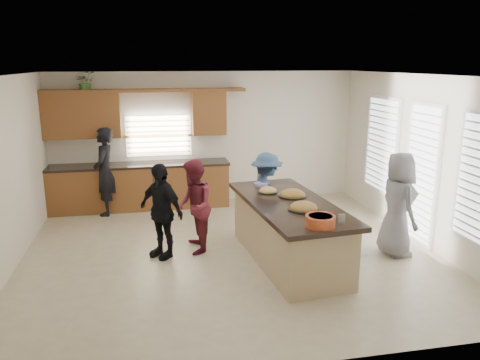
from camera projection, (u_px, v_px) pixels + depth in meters
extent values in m
plane|color=beige|center=(230.00, 252.00, 7.57)|extent=(6.50, 6.50, 0.00)
cube|color=silver|center=(206.00, 138.00, 10.08)|extent=(6.50, 0.02, 2.80)
cube|color=silver|center=(284.00, 237.00, 4.37)|extent=(6.50, 0.02, 2.80)
cube|color=silver|center=(4.00, 178.00, 6.62)|extent=(0.02, 6.00, 2.80)
cube|color=silver|center=(420.00, 160.00, 7.83)|extent=(0.02, 6.00, 2.80)
cube|color=white|center=(229.00, 75.00, 6.88)|extent=(6.50, 6.00, 0.02)
cube|color=brown|center=(141.00, 187.00, 9.75)|extent=(3.65, 0.62, 0.90)
cube|color=black|center=(139.00, 165.00, 9.64)|extent=(3.70, 0.65, 0.05)
cube|color=brown|center=(82.00, 116.00, 9.31)|extent=(1.50, 0.36, 0.90)
cube|color=brown|center=(209.00, 113.00, 9.78)|extent=(0.70, 0.36, 0.90)
cube|color=brown|center=(146.00, 90.00, 9.43)|extent=(4.05, 0.40, 0.06)
cube|color=brown|center=(159.00, 136.00, 9.84)|extent=(1.35, 0.08, 0.85)
cube|color=white|center=(382.00, 145.00, 9.06)|extent=(0.06, 1.10, 1.75)
cube|color=white|center=(421.00, 174.00, 7.79)|extent=(0.06, 0.85, 2.25)
cube|color=tan|center=(289.00, 234.00, 7.16)|extent=(1.23, 2.58, 0.88)
cube|color=black|center=(289.00, 204.00, 7.04)|extent=(1.40, 2.80, 0.07)
cube|color=black|center=(288.00, 258.00, 7.25)|extent=(1.14, 2.50, 0.08)
cylinder|color=black|center=(304.00, 209.00, 6.64)|extent=(0.45, 0.45, 0.02)
ellipsoid|color=#B08237|center=(304.00, 208.00, 6.63)|extent=(0.41, 0.41, 0.18)
cylinder|color=black|center=(292.00, 196.00, 7.29)|extent=(0.45, 0.45, 0.02)
ellipsoid|color=#B08237|center=(292.00, 195.00, 7.29)|extent=(0.40, 0.40, 0.18)
cylinder|color=black|center=(268.00, 192.00, 7.51)|extent=(0.32, 0.32, 0.02)
ellipsoid|color=#DFAF5F|center=(268.00, 191.00, 7.51)|extent=(0.29, 0.29, 0.13)
cylinder|color=#C64D24|center=(320.00, 221.00, 5.97)|extent=(0.38, 0.38, 0.14)
cylinder|color=beige|center=(320.00, 217.00, 5.95)|extent=(0.31, 0.31, 0.04)
cylinder|color=white|center=(342.00, 219.00, 6.10)|extent=(0.09, 0.09, 0.11)
cylinder|color=#AB8CCC|center=(261.00, 184.00, 7.92)|extent=(0.23, 0.23, 0.05)
cylinder|color=silver|center=(261.00, 177.00, 8.14)|extent=(0.11, 0.11, 0.18)
imported|color=#44772F|center=(86.00, 82.00, 9.17)|extent=(0.46, 0.43, 0.42)
imported|color=black|center=(105.00, 172.00, 9.25)|extent=(0.52, 0.70, 1.76)
imported|color=maroon|center=(194.00, 207.00, 7.43)|extent=(0.59, 0.75, 1.51)
imported|color=black|center=(161.00, 211.00, 7.24)|extent=(0.86, 0.90, 1.50)
imported|color=#324D6E|center=(267.00, 194.00, 8.17)|extent=(0.57, 0.97, 1.48)
imported|color=slate|center=(398.00, 204.00, 7.31)|extent=(0.53, 0.81, 1.66)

